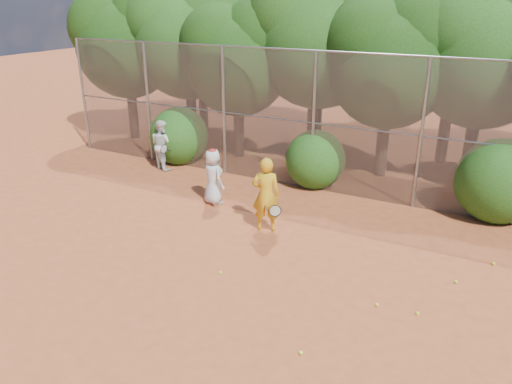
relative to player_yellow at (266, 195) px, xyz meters
The scene contains 23 objects.
ground 3.13m from the player_yellow, 72.24° to the right, with size 80.00×80.00×0.00m, color #A44A25.
fence_back 3.44m from the player_yellow, 75.92° to the left, with size 20.05×0.09×4.03m.
tree_0 10.43m from the player_yellow, 148.67° to the left, with size 4.38×3.81×6.00m.
tree_1 8.90m from the player_yellow, 136.62° to the left, with size 4.64×4.03×6.35m.
tree_2 6.67m from the player_yellow, 125.33° to the left, with size 3.99×3.47×5.47m.
tree_3 7.01m from the player_yellow, 99.71° to the left, with size 4.89×4.26×6.70m.
tree_4 6.26m from the player_yellow, 74.81° to the left, with size 4.19×3.64×5.73m.
tree_5 7.99m from the player_yellow, 57.36° to the left, with size 4.51×3.92×6.17m.
tree_9 11.18m from the player_yellow, 131.30° to the left, with size 4.83×4.20×6.62m.
tree_10 9.22m from the player_yellow, 103.86° to the left, with size 5.15×4.48×7.06m.
tree_11 8.95m from the player_yellow, 69.15° to the left, with size 4.64×4.03×6.35m.
bush_0 6.15m from the player_yellow, 145.81° to the left, with size 2.00×2.00×2.00m, color #1B4A12.
bush_1 3.46m from the player_yellow, 91.48° to the left, with size 1.80×1.80×1.80m, color #1B4A12.
bush_2 6.01m from the player_yellow, 35.14° to the left, with size 2.20×2.20×2.20m, color #1B4A12.
player_yellow is the anchor object (origin of this frame).
player_teen 2.21m from the player_yellow, 157.85° to the left, with size 0.89×0.77×1.57m.
player_white 5.73m from the player_yellow, 153.49° to the left, with size 0.97×0.86×1.65m.
ball_0 3.96m from the player_yellow, 30.46° to the right, with size 0.07×0.07×0.07m, color #DDEF2B.
ball_1 4.62m from the player_yellow, ahead, with size 0.07×0.07×0.07m, color #DDEF2B.
ball_2 4.74m from the player_yellow, 56.05° to the right, with size 0.07×0.07×0.07m, color #DDEF2B.
ball_3 4.55m from the player_yellow, 24.83° to the right, with size 0.07×0.07×0.07m, color #DDEF2B.
ball_4 2.50m from the player_yellow, 86.69° to the right, with size 0.07×0.07×0.07m, color #DDEF2B.
ball_5 5.26m from the player_yellow, ahead, with size 0.07×0.07×0.07m, color #DDEF2B.
Camera 1 is at (4.11, -7.11, 5.42)m, focal length 35.00 mm.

